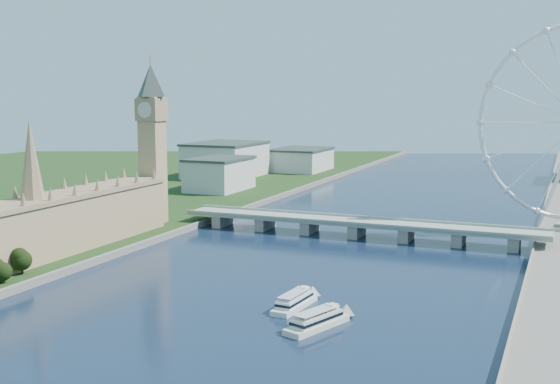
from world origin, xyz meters
The scene contains 6 objects.
parliament_range centered at (-128.00, 170.00, 18.48)m, with size 24.00×200.00×70.00m.
big_ben centered at (-128.00, 278.00, 66.57)m, with size 20.02×20.02×110.00m.
westminster_bridge centered at (0.00, 300.00, 6.63)m, with size 220.00×22.00×9.50m.
city_skyline centered at (39.22, 560.08, 16.96)m, with size 505.00×280.00×32.00m.
tour_boat_near centered at (17.19, 153.86, 0.00)m, with size 7.91×30.91×6.84m, color silver, non-canonical shape.
tour_boat_far centered at (33.56, 134.54, 0.00)m, with size 8.29×32.29×7.16m, color beige, non-canonical shape.
Camera 1 is at (116.05, -98.59, 85.15)m, focal length 45.00 mm.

